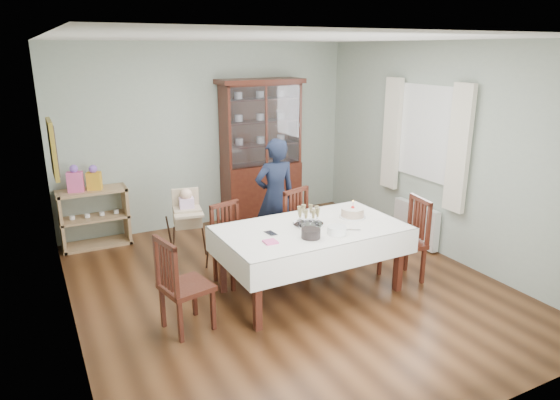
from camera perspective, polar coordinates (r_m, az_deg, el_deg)
floor at (r=5.80m, az=0.82°, el=-9.74°), size 5.00×5.00×0.00m
room_shell at (r=5.73m, az=-1.64°, el=7.90°), size 5.00×5.00×5.00m
dining_table at (r=5.53m, az=3.56°, el=-6.76°), size 2.02×1.18×0.76m
china_cabinet at (r=7.68m, az=-2.18°, el=5.82°), size 1.30×0.48×2.18m
sideboard at (r=7.23m, az=-20.43°, el=-1.92°), size 0.90×0.38×0.80m
picture_frame at (r=5.45m, az=-24.57°, el=5.33°), size 0.04×0.48×0.58m
window at (r=6.83m, az=16.43°, el=7.38°), size 0.04×1.02×1.22m
curtain_left at (r=6.37m, az=19.78°, el=5.51°), size 0.07×0.30×1.55m
curtain_right at (r=7.26m, az=12.66°, el=7.39°), size 0.07×0.30×1.55m
radiator at (r=7.09m, az=15.25°, el=-2.64°), size 0.10×0.80×0.55m
chair_far_left at (r=5.82m, az=-5.22°, el=-6.75°), size 0.50×0.50×0.92m
chair_far_right at (r=6.15m, az=2.99°, el=-5.20°), size 0.55×0.55×0.97m
chair_end_left at (r=4.94m, az=-10.74°, el=-11.39°), size 0.51×0.51×0.95m
chair_end_right at (r=6.02m, az=13.87°, el=-6.18°), size 0.50×0.50×0.97m
woman at (r=6.47m, az=-0.55°, el=0.41°), size 0.57×0.38×1.53m
high_chair at (r=6.29m, az=-10.42°, el=-3.99°), size 0.51×0.51×0.99m
champagne_tray at (r=5.42m, az=3.25°, el=-2.24°), size 0.34×0.34×0.21m
birthday_cake at (r=5.72m, az=8.29°, el=-1.46°), size 0.30×0.30×0.20m
plate_stack_dark at (r=5.08m, az=3.55°, el=-3.83°), size 0.26×0.26×0.09m
plate_stack_white at (r=5.20m, az=6.51°, el=-3.45°), size 0.24×0.24×0.08m
napkin_stack at (r=4.96m, az=-1.11°, el=-4.80°), size 0.13×0.13×0.02m
cutlery at (r=5.17m, az=-1.42°, el=-3.88°), size 0.12×0.16×0.01m
cake_knife at (r=5.34m, az=7.66°, el=-3.36°), size 0.25×0.18×0.01m
gift_bag_pink at (r=7.04m, az=-22.38°, el=2.15°), size 0.22×0.16×0.36m
gift_bag_orange at (r=7.06m, az=-20.48°, el=2.30°), size 0.21×0.18×0.33m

